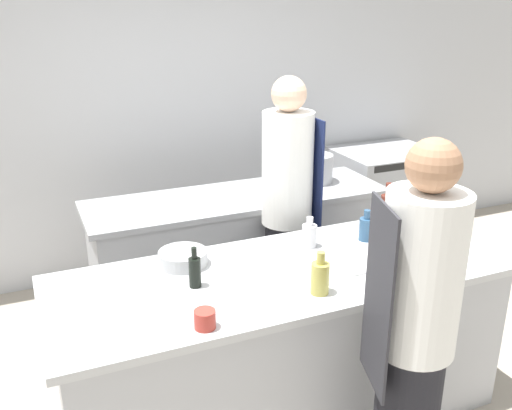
% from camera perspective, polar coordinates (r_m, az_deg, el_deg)
% --- Properties ---
extents(ground_plane, '(16.00, 16.00, 0.00)m').
position_cam_1_polar(ground_plane, '(3.48, 2.42, -19.75)').
color(ground_plane, '#A89E8E').
extents(wall_back, '(8.00, 0.06, 2.80)m').
position_cam_1_polar(wall_back, '(4.75, -8.64, 9.83)').
color(wall_back, silver).
rests_on(wall_back, ground_plane).
extents(prep_counter, '(2.41, 0.91, 0.88)m').
position_cam_1_polar(prep_counter, '(3.21, 2.54, -13.66)').
color(prep_counter, '#A8AAAF').
rests_on(prep_counter, ground_plane).
extents(pass_counter, '(2.19, 0.67, 0.88)m').
position_cam_1_polar(pass_counter, '(4.27, -1.74, -4.62)').
color(pass_counter, '#A8AAAF').
rests_on(pass_counter, ground_plane).
extents(oven_range, '(0.88, 0.73, 0.93)m').
position_cam_1_polar(oven_range, '(5.41, 12.53, 0.57)').
color(oven_range, '#A8AAAF').
rests_on(oven_range, ground_plane).
extents(chef_at_prep_near, '(0.39, 0.38, 1.73)m').
position_cam_1_polar(chef_at_prep_near, '(2.60, 15.53, -12.22)').
color(chef_at_prep_near, black).
rests_on(chef_at_prep_near, ground_plane).
extents(chef_at_stove, '(0.34, 0.33, 1.78)m').
position_cam_1_polar(chef_at_stove, '(3.77, 3.13, -0.51)').
color(chef_at_stove, black).
rests_on(chef_at_stove, ground_plane).
extents(bottle_olive_oil, '(0.09, 0.09, 0.22)m').
position_cam_1_polar(bottle_olive_oil, '(2.76, 6.42, -7.16)').
color(bottle_olive_oil, '#B2A84C').
rests_on(bottle_olive_oil, prep_counter).
extents(bottle_vinegar, '(0.06, 0.06, 0.21)m').
position_cam_1_polar(bottle_vinegar, '(2.82, -6.14, -6.60)').
color(bottle_vinegar, black).
rests_on(bottle_vinegar, prep_counter).
extents(bottle_wine, '(0.08, 0.08, 0.18)m').
position_cam_1_polar(bottle_wine, '(3.26, 5.36, -2.99)').
color(bottle_wine, silver).
rests_on(bottle_wine, prep_counter).
extents(bottle_cooking_oil, '(0.08, 0.08, 0.19)m').
position_cam_1_polar(bottle_cooking_oil, '(3.39, 10.95, -2.30)').
color(bottle_cooking_oil, '#2D5175').
rests_on(bottle_cooking_oil, prep_counter).
extents(bottle_sauce, '(0.08, 0.08, 0.28)m').
position_cam_1_polar(bottle_sauce, '(3.60, 12.96, -0.43)').
color(bottle_sauce, '#5B2319').
rests_on(bottle_sauce, prep_counter).
extents(bottle_water, '(0.09, 0.09, 0.29)m').
position_cam_1_polar(bottle_water, '(3.49, 18.36, -1.61)').
color(bottle_water, '#19471E').
rests_on(bottle_water, prep_counter).
extents(bowl_mixing_large, '(0.26, 0.26, 0.08)m').
position_cam_1_polar(bowl_mixing_large, '(3.07, -7.32, -5.28)').
color(bowl_mixing_large, '#B7BABC').
rests_on(bowl_mixing_large, prep_counter).
extents(bowl_prep_small, '(0.26, 0.26, 0.06)m').
position_cam_1_polar(bowl_prep_small, '(3.34, 16.74, -4.00)').
color(bowl_prep_small, '#B7BABC').
rests_on(bowl_prep_small, prep_counter).
extents(cup, '(0.09, 0.09, 0.08)m').
position_cam_1_polar(cup, '(2.51, -5.13, -11.31)').
color(cup, '#B2382D').
rests_on(cup, prep_counter).
extents(cutting_board, '(0.39, 0.25, 0.01)m').
position_cam_1_polar(cutting_board, '(3.16, 11.35, -5.41)').
color(cutting_board, white).
rests_on(cutting_board, prep_counter).
extents(stockpot, '(0.28, 0.28, 0.22)m').
position_cam_1_polar(stockpot, '(4.40, 5.87, 3.68)').
color(stockpot, '#A8AAAF').
rests_on(stockpot, pass_counter).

